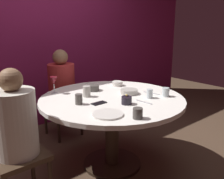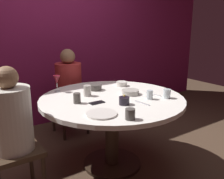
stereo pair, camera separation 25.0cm
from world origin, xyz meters
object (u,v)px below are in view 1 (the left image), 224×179
(candle_holder, at_px, (127,100))
(cup_by_right_diner, at_px, (79,99))
(seated_diner_left, at_px, (15,125))
(bowl_salad_center, at_px, (93,88))
(cup_far_edge, at_px, (150,94))
(seated_diner_back, at_px, (62,83))
(dinner_plate, at_px, (108,114))
(bowl_small_white, at_px, (129,92))
(cup_center_front, at_px, (166,92))
(cup_near_candle, at_px, (87,91))
(dining_table, at_px, (112,111))
(bowl_serving_large, at_px, (118,84))
(wine_glass, at_px, (54,81))
(cell_phone, at_px, (99,103))
(cup_by_left_diner, at_px, (138,113))

(candle_holder, relative_size, cup_by_right_diner, 1.00)
(seated_diner_left, distance_m, bowl_salad_center, 1.03)
(seated_diner_left, relative_size, cup_far_edge, 13.07)
(candle_holder, xyz_separation_m, cup_by_right_diner, (-0.33, 0.28, 0.01))
(seated_diner_back, relative_size, dinner_plate, 4.47)
(bowl_small_white, distance_m, cup_center_front, 0.37)
(bowl_salad_center, height_order, cup_center_front, cup_center_front)
(cup_near_candle, xyz_separation_m, cup_by_right_diner, (-0.19, -0.15, -0.01))
(dining_table, height_order, candle_holder, candle_holder)
(bowl_serving_large, height_order, cup_far_edge, cup_far_edge)
(dining_table, distance_m, cup_near_candle, 0.32)
(bowl_small_white, bearing_deg, dining_table, 175.07)
(bowl_salad_center, bearing_deg, bowl_small_white, -59.43)
(candle_holder, distance_m, bowl_small_white, 0.34)
(seated_diner_back, bearing_deg, wine_glass, -36.93)
(seated_diner_back, relative_size, cup_near_candle, 10.46)
(cup_center_front, bearing_deg, wine_glass, 133.34)
(dining_table, distance_m, cell_phone, 0.27)
(seated_diner_left, height_order, cup_near_candle, seated_diner_left)
(bowl_salad_center, bearing_deg, candle_holder, -94.72)
(wine_glass, distance_m, cup_far_edge, 0.98)
(dining_table, relative_size, seated_diner_left, 1.24)
(cup_near_candle, xyz_separation_m, cup_by_left_diner, (-0.05, -0.74, -0.01))
(seated_diner_left, height_order, seated_diner_back, seated_diner_left)
(bowl_serving_large, height_order, cup_by_right_diner, cup_by_right_diner)
(bowl_salad_center, bearing_deg, seated_diner_left, -161.19)
(dining_table, xyz_separation_m, seated_diner_back, (0.00, 0.98, 0.10))
(dinner_plate, bearing_deg, cup_far_edge, 8.48)
(candle_holder, distance_m, cup_far_edge, 0.30)
(dining_table, relative_size, wine_glass, 8.07)
(bowl_serving_large, distance_m, cup_by_right_diner, 0.77)
(dining_table, relative_size, bowl_serving_large, 11.56)
(cup_center_front, bearing_deg, cup_by_right_diner, 155.60)
(cup_far_edge, bearing_deg, dining_table, 135.74)
(dining_table, xyz_separation_m, cup_by_left_diner, (-0.22, -0.56, 0.18))
(dinner_plate, xyz_separation_m, bowl_serving_large, (0.70, 0.66, 0.02))
(cup_center_front, bearing_deg, bowl_small_white, 123.92)
(dining_table, relative_size, cup_by_right_diner, 14.92)
(bowl_small_white, height_order, cup_near_candle, cup_near_candle)
(wine_glass, xyz_separation_m, cell_phone, (0.14, -0.57, -0.12))
(wine_glass, xyz_separation_m, cup_far_edge, (0.62, -0.76, -0.08))
(seated_diner_back, distance_m, candle_holder, 1.23)
(candle_holder, xyz_separation_m, cup_center_front, (0.46, -0.08, 0.01))
(bowl_salad_center, xyz_separation_m, cup_by_left_diner, (-0.23, -0.89, 0.01))
(seated_diner_back, xyz_separation_m, bowl_serving_large, (0.35, -0.67, 0.06))
(dining_table, relative_size, cup_near_candle, 13.19)
(cup_near_candle, bearing_deg, cup_center_front, -40.52)
(candle_holder, relative_size, wine_glass, 0.54)
(cup_by_left_diner, bearing_deg, bowl_salad_center, 75.52)
(cup_center_front, bearing_deg, seated_diner_back, 107.98)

